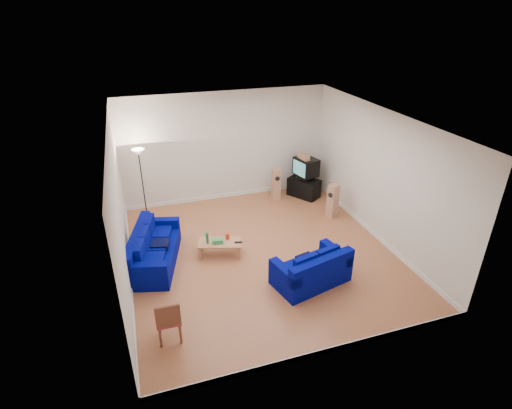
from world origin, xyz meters
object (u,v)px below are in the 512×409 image
object	(u,v)px
tv_stand	(304,188)
sofa_loveseat	(312,271)
coffee_table	(220,244)
television	(306,167)
sofa_three_seat	(152,252)

from	to	relation	value
tv_stand	sofa_loveseat	bearing A→B (deg)	-54.91
coffee_table	sofa_loveseat	bearing A→B (deg)	-45.59
tv_stand	television	xyz separation A→B (m)	(0.05, 0.06, 0.65)
sofa_three_seat	sofa_loveseat	xyz separation A→B (m)	(3.13, -1.78, -0.00)
sofa_three_seat	television	size ratio (longest dim) A/B	2.81
sofa_loveseat	tv_stand	distance (m)	4.30
coffee_table	television	size ratio (longest dim) A/B	1.36
sofa_loveseat	television	bearing A→B (deg)	54.00
sofa_loveseat	tv_stand	world-z (taller)	sofa_loveseat
coffee_table	tv_stand	size ratio (longest dim) A/B	1.18
coffee_table	tv_stand	xyz separation A→B (m)	(3.19, 2.36, -0.02)
sofa_loveseat	coffee_table	world-z (taller)	sofa_loveseat
coffee_table	television	bearing A→B (deg)	36.67
sofa_loveseat	coffee_table	bearing A→B (deg)	120.50
sofa_loveseat	coffee_table	xyz separation A→B (m)	(-1.60, 1.63, 0.01)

